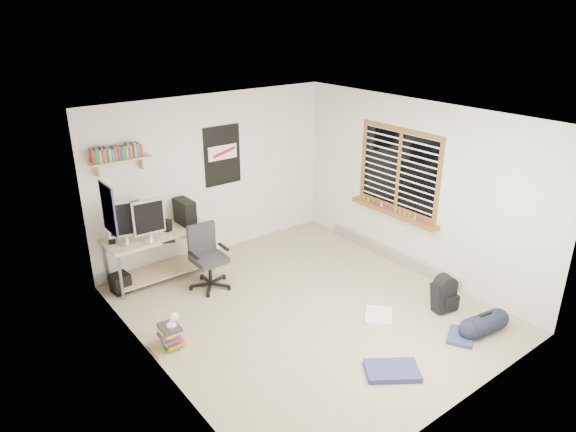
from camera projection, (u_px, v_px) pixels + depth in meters
floor at (306, 309)px, 6.69m from camera, size 4.00×4.50×0.01m
ceiling at (310, 117)px, 5.74m from camera, size 4.00×4.50×0.01m
back_wall at (214, 176)px, 7.87m from camera, size 4.00×0.01×2.50m
left_wall at (152, 268)px, 5.08m from camera, size 0.01×4.50×2.50m
right_wall at (415, 188)px, 7.35m from camera, size 0.01×4.50×2.50m
desk at (160, 254)px, 7.35m from camera, size 1.51×0.71×0.68m
monitor_left at (125, 229)px, 6.79m from camera, size 0.46×0.21×0.49m
monitor_right at (149, 227)px, 6.87m from camera, size 0.44×0.14×0.48m
pc_tower at (185, 213)px, 7.45m from camera, size 0.19×0.39×0.40m
keyboard at (162, 241)px, 6.99m from camera, size 0.38×0.27×0.02m
speaker_left at (112, 239)px, 6.88m from camera, size 0.12×0.12×0.18m
speaker_right at (167, 226)px, 7.25m from camera, size 0.13×0.13×0.19m
office_chair at (209, 256)px, 7.03m from camera, size 0.61×0.61×0.91m
wall_shelf at (121, 160)px, 6.77m from camera, size 0.80×0.22×0.24m
poster_back_wall at (222, 156)px, 7.83m from camera, size 0.62×0.03×0.92m
poster_left_wall at (108, 209)px, 5.88m from camera, size 0.02×0.42×0.60m
window at (398, 170)px, 7.46m from camera, size 0.10×1.50×1.26m
baseboard_heater at (391, 254)px, 7.98m from camera, size 0.08×2.50×0.18m
backpack at (444, 296)px, 6.59m from camera, size 0.34×0.30×0.39m
duffel_bag at (484, 323)px, 6.14m from camera, size 0.29×0.29×0.50m
tshirt at (379, 315)px, 6.51m from camera, size 0.52×0.51×0.04m
jeans_a at (392, 371)px, 5.50m from camera, size 0.67×0.62×0.06m
jeans_b at (461, 336)px, 6.08m from camera, size 0.48×0.44×0.05m
book_stack at (170, 335)px, 5.90m from camera, size 0.59×0.54×0.33m
desk_lamp at (171, 318)px, 5.81m from camera, size 0.14×0.21×0.19m
subwoofer at (120, 283)px, 7.04m from camera, size 0.26×0.26×0.26m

